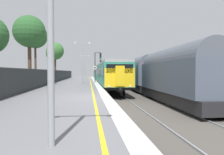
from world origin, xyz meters
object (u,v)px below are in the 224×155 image
Objects in this scene: speed_limit_sign at (95,72)px; background_tree_centre at (54,52)px; signal_gantry at (97,63)px; background_tree_left at (36,37)px; background_tree_back at (30,32)px; platform_lamp_far at (85,65)px; platform_lamp_mid at (82,59)px; freight_train_adjacent_track at (138,73)px; commuter_train_at_platform at (104,73)px.

speed_limit_sign is 0.34× the size of background_tree_centre.
background_tree_left is at bearing -160.55° from signal_gantry.
background_tree_back reaches higher than signal_gantry.
platform_lamp_far reaches higher than speed_limit_sign.
signal_gantry is 18.12m from platform_lamp_far.
signal_gantry is 2.83m from speed_limit_sign.
platform_lamp_mid is at bearing 31.16° from background_tree_back.
freight_train_adjacent_track is 6.27m from speed_limit_sign.
freight_train_adjacent_track is at bearing 18.80° from background_tree_back.
freight_train_adjacent_track is 5.40× the size of background_tree_centre.
platform_lamp_mid is 0.98× the size of platform_lamp_far.
commuter_train_at_platform is 11.67m from platform_lamp_mid.
signal_gantry is at bearing 19.45° from background_tree_left.
platform_lamp_mid reaches higher than commuter_train_at_platform.
platform_lamp_mid reaches higher than signal_gantry.
commuter_train_at_platform is at bearing 74.19° from signal_gantry.
background_tree_left is 6.27m from background_tree_back.
background_tree_back is (-7.66, -9.19, 2.97)m from signal_gantry.
commuter_train_at_platform is at bearing -19.38° from background_tree_centre.
background_tree_left is (-6.42, 2.81, 3.10)m from platform_lamp_mid.
background_tree_left is at bearing 172.95° from freight_train_adjacent_track.
signal_gantry reaches higher than speed_limit_sign.
platform_lamp_far is 0.78× the size of background_tree_centre.
background_tree_back is at bearing -161.20° from freight_train_adjacent_track.
freight_train_adjacent_track is 14.55m from background_tree_back.
signal_gantry reaches higher than freight_train_adjacent_track.
platform_lamp_far is 0.71× the size of background_tree_back.
commuter_train_at_platform reaches higher than speed_limit_sign.
freight_train_adjacent_track is 14.89m from background_tree_left.
platform_lamp_mid is at bearing -23.62° from background_tree_left.
background_tree_centre is at bearing 135.12° from freight_train_adjacent_track.
speed_limit_sign is at bearing -103.61° from commuter_train_at_platform.
freight_train_adjacent_track is 15.78× the size of speed_limit_sign.
background_tree_centre reaches higher than platform_lamp_mid.
platform_lamp_mid is at bearing -107.82° from commuter_train_at_platform.
background_tree_centre reaches higher than freight_train_adjacent_track.
platform_lamp_far is 0.68× the size of background_tree_left.
background_tree_back is at bearing -148.84° from platform_lamp_mid.
platform_lamp_mid reaches higher than speed_limit_sign.
commuter_train_at_platform is 13.80m from background_tree_left.
background_tree_left reaches higher than freight_train_adjacent_track.
background_tree_centre is (-5.61, 14.16, 2.08)m from platform_lamp_mid.
speed_limit_sign is 9.40m from background_tree_left.
background_tree_back is (-7.27, -6.71, 4.28)m from speed_limit_sign.
background_tree_centre is at bearing 90.04° from background_tree_back.
background_tree_centre reaches higher than platform_lamp_far.
platform_lamp_far reaches higher than signal_gantry.
platform_lamp_far is at bearing 72.99° from background_tree_left.
background_tree_left is (-6.42, -20.99, 3.06)m from platform_lamp_far.
background_tree_left reaches higher than background_tree_centre.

